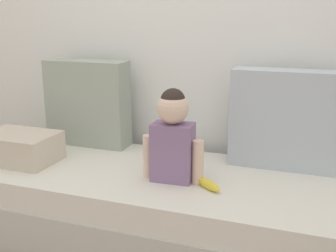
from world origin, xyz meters
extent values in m
plane|color=brown|center=(0.00, 0.00, 0.00)|extent=(12.00, 12.00, 0.00)
cube|color=white|center=(0.00, 0.53, 1.11)|extent=(5.32, 0.10, 2.23)
cube|color=beige|center=(0.00, 0.00, 0.13)|extent=(2.12, 0.81, 0.26)
cube|color=silver|center=(0.00, 0.00, 0.33)|extent=(2.05, 0.78, 0.14)
cube|color=#99A393|center=(-0.58, 0.30, 0.66)|extent=(0.51, 0.16, 0.52)
cube|color=#B2BCC6|center=(0.58, 0.30, 0.65)|extent=(0.55, 0.16, 0.51)
cube|color=gray|center=(0.10, -0.07, 0.54)|extent=(0.20, 0.14, 0.28)
sphere|color=beige|center=(0.10, -0.07, 0.76)|extent=(0.15, 0.15, 0.15)
sphere|color=#2D231E|center=(0.10, -0.07, 0.79)|extent=(0.12, 0.12, 0.12)
cylinder|color=beige|center=(-0.03, -0.07, 0.50)|extent=(0.06, 0.06, 0.21)
cylinder|color=beige|center=(0.22, -0.07, 0.50)|extent=(0.06, 0.06, 0.21)
ellipsoid|color=yellow|center=(0.29, -0.11, 0.42)|extent=(0.16, 0.14, 0.04)
cube|color=beige|center=(-0.78, -0.10, 0.48)|extent=(0.40, 0.28, 0.16)
camera|label=1|loc=(0.73, -1.86, 1.19)|focal=44.48mm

